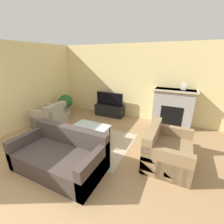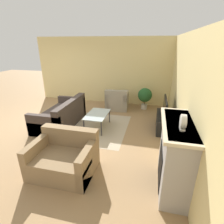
# 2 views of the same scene
# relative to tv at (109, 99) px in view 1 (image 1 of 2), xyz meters

# --- Properties ---
(ground_plane) EXTENTS (20.00, 20.00, 0.00)m
(ground_plane) POSITION_rel_tv_xyz_m (0.48, -3.94, -0.71)
(ground_plane) COLOR #9E7A51
(wall_back) EXTENTS (8.23, 0.06, 2.70)m
(wall_back) POSITION_rel_tv_xyz_m (0.48, 0.32, 0.64)
(wall_back) COLOR beige
(wall_back) RESTS_ON ground_plane
(wall_left) EXTENTS (0.06, 7.23, 2.70)m
(wall_left) POSITION_rel_tv_xyz_m (-2.17, -1.83, 0.64)
(wall_left) COLOR beige
(wall_left) RESTS_ON ground_plane
(area_rug) EXTENTS (2.20, 1.80, 0.00)m
(area_rug) POSITION_rel_tv_xyz_m (0.39, -1.97, -0.70)
(area_rug) COLOR #B7A88E
(area_rug) RESTS_ON ground_plane
(fireplace) EXTENTS (1.35, 0.49, 1.27)m
(fireplace) POSITION_rel_tv_xyz_m (2.32, 0.07, -0.04)
(fireplace) COLOR #9E9993
(fireplace) RESTS_ON ground_plane
(tv_stand) EXTENTS (1.16, 0.41, 0.45)m
(tv_stand) POSITION_rel_tv_xyz_m (0.00, 0.00, -0.48)
(tv_stand) COLOR black
(tv_stand) RESTS_ON ground_plane
(tv) EXTENTS (1.10, 0.05, 0.50)m
(tv) POSITION_rel_tv_xyz_m (0.00, 0.00, 0.00)
(tv) COLOR black
(tv) RESTS_ON tv_stand
(couch_sectional) EXTENTS (1.88, 1.00, 0.82)m
(couch_sectional) POSITION_rel_tv_xyz_m (0.42, -3.16, -0.42)
(couch_sectional) COLOR #3D332D
(couch_sectional) RESTS_ON ground_plane
(couch_loveseat) EXTENTS (0.95, 1.22, 0.82)m
(couch_loveseat) POSITION_rel_tv_xyz_m (2.41, -2.02, -0.42)
(couch_loveseat) COLOR #8C704C
(couch_loveseat) RESTS_ON ground_plane
(armchair_by_window) EXTENTS (0.92, 0.90, 0.82)m
(armchair_by_window) POSITION_rel_tv_xyz_m (-1.40, -1.73, -0.41)
(armchair_by_window) COLOR #9E937F
(armchair_by_window) RESTS_ON ground_plane
(coffee_table) EXTENTS (1.00, 0.60, 0.46)m
(coffee_table) POSITION_rel_tv_xyz_m (0.39, -1.97, -0.29)
(coffee_table) COLOR #333338
(coffee_table) RESTS_ON ground_plane
(potted_plant) EXTENTS (0.54, 0.54, 0.84)m
(potted_plant) POSITION_rel_tv_xyz_m (-1.63, -0.67, -0.17)
(potted_plant) COLOR beige
(potted_plant) RESTS_ON ground_plane
(mantel_clock) EXTENTS (0.21, 0.07, 0.24)m
(mantel_clock) POSITION_rel_tv_xyz_m (2.56, 0.07, 0.69)
(mantel_clock) COLOR beige
(mantel_clock) RESTS_ON fireplace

